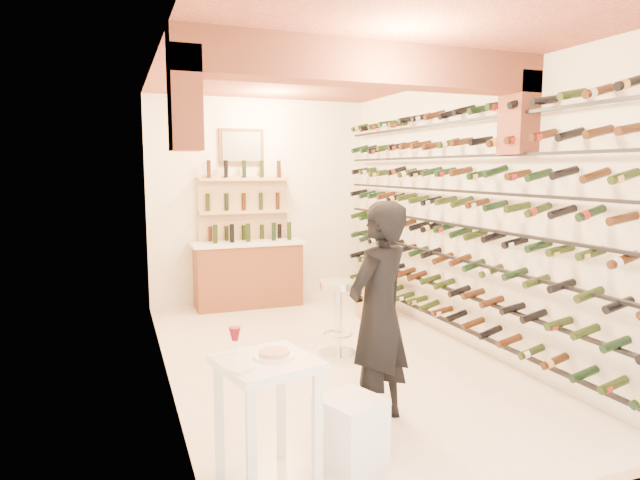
# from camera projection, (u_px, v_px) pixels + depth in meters

# --- Properties ---
(ground) EXTENTS (6.00, 6.00, 0.00)m
(ground) POSITION_uv_depth(u_px,v_px,m) (329.00, 358.00, 6.18)
(ground) COLOR white
(ground) RESTS_ON ground
(room_shell) EXTENTS (3.52, 6.02, 3.21)m
(room_shell) POSITION_uv_depth(u_px,v_px,m) (339.00, 155.00, 5.65)
(room_shell) COLOR white
(room_shell) RESTS_ON ground
(wine_rack) EXTENTS (0.32, 5.70, 2.56)m
(wine_rack) POSITION_uv_depth(u_px,v_px,m) (450.00, 216.00, 6.52)
(wine_rack) COLOR black
(wine_rack) RESTS_ON ground
(back_counter) EXTENTS (1.70, 0.62, 1.29)m
(back_counter) POSITION_uv_depth(u_px,v_px,m) (248.00, 272.00, 8.47)
(back_counter) COLOR brown
(back_counter) RESTS_ON ground
(back_shelving) EXTENTS (1.40, 0.31, 2.73)m
(back_shelving) POSITION_uv_depth(u_px,v_px,m) (244.00, 229.00, 8.61)
(back_shelving) COLOR tan
(back_shelving) RESTS_ON ground
(tasting_table) EXTENTS (0.72, 0.72, 1.05)m
(tasting_table) POSITION_uv_depth(u_px,v_px,m) (267.00, 381.00, 3.64)
(tasting_table) COLOR white
(tasting_table) RESTS_ON ground
(white_stool) EXTENTS (0.52, 0.52, 0.50)m
(white_stool) POSITION_uv_depth(u_px,v_px,m) (351.00, 432.00, 3.91)
(white_stool) COLOR white
(white_stool) RESTS_ON ground
(person) EXTENTS (0.81, 0.72, 1.86)m
(person) POSITION_uv_depth(u_px,v_px,m) (379.00, 314.00, 4.50)
(person) COLOR black
(person) RESTS_ON ground
(chrome_barstool) EXTENTS (0.44, 0.44, 0.86)m
(chrome_barstool) POSITION_uv_depth(u_px,v_px,m) (338.00, 312.00, 6.22)
(chrome_barstool) COLOR silver
(chrome_barstool) RESTS_ON ground
(crate_lower) EXTENTS (0.50, 0.39, 0.27)m
(crate_lower) POSITION_uv_depth(u_px,v_px,m) (374.00, 309.00, 7.82)
(crate_lower) COLOR tan
(crate_lower) RESTS_ON ground
(crate_upper) EXTENTS (0.53, 0.39, 0.29)m
(crate_upper) POSITION_uv_depth(u_px,v_px,m) (374.00, 289.00, 7.78)
(crate_upper) COLOR tan
(crate_upper) RESTS_ON crate_lower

